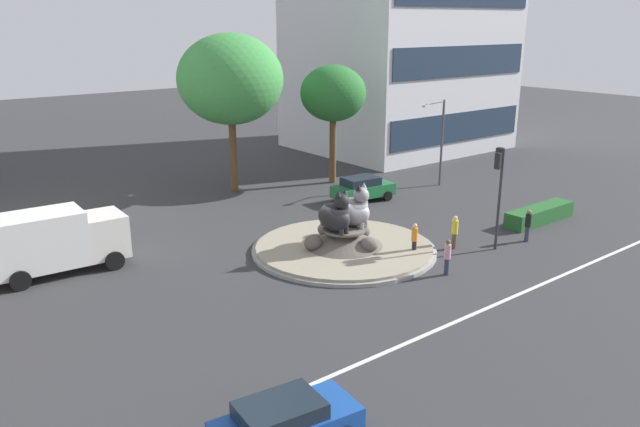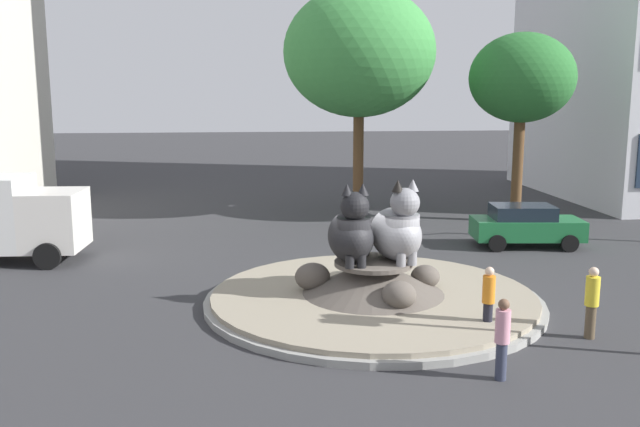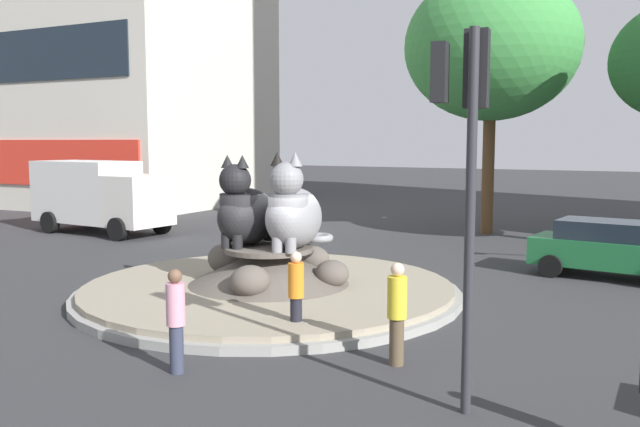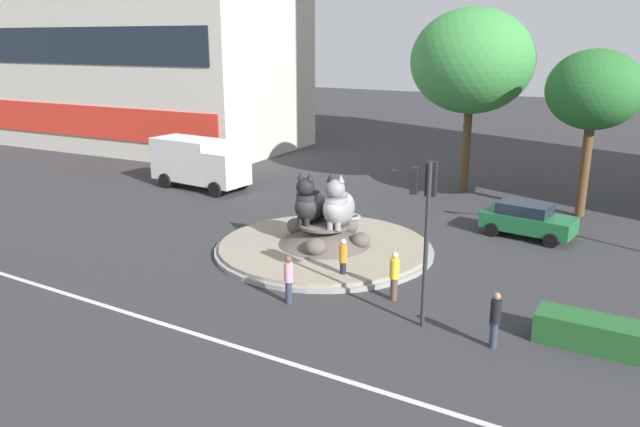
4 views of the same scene
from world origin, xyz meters
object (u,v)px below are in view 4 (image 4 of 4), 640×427
(pedestrian_yellow_shirt, at_px, (394,275))
(pedestrian_black_shirt, at_px, (495,318))
(traffic_light_mast, at_px, (426,208))
(hatchback_near_shophouse, at_px, (527,219))
(shophouse_block, at_px, (144,62))
(cat_statue_grey, at_px, (338,206))
(cat_statue_black, at_px, (310,203))
(second_tree_near_tower, at_px, (472,61))
(delivery_box_truck, at_px, (198,162))
(pedestrian_pink_shirt, at_px, (288,278))
(pedestrian_orange_shirt, at_px, (343,259))
(broadleaf_tree_behind_island, at_px, (594,91))

(pedestrian_yellow_shirt, bearing_deg, pedestrian_black_shirt, 94.87)
(traffic_light_mast, relative_size, hatchback_near_shophouse, 1.25)
(shophouse_block, relative_size, hatchback_near_shophouse, 6.31)
(pedestrian_yellow_shirt, bearing_deg, traffic_light_mast, 77.09)
(cat_statue_grey, distance_m, hatchback_near_shophouse, 9.08)
(cat_statue_black, height_order, second_tree_near_tower, second_tree_near_tower)
(shophouse_block, relative_size, pedestrian_black_shirt, 15.16)
(cat_statue_grey, distance_m, delivery_box_truck, 14.37)
(pedestrian_pink_shirt, xyz_separation_m, pedestrian_orange_shirt, (0.67, 2.68, -0.03))
(cat_statue_black, height_order, shophouse_block, shophouse_block)
(second_tree_near_tower, bearing_deg, shophouse_block, 174.26)
(pedestrian_pink_shirt, relative_size, pedestrian_orange_shirt, 1.03)
(shophouse_block, bearing_deg, pedestrian_pink_shirt, -40.15)
(delivery_box_truck, bearing_deg, shophouse_block, 148.10)
(shophouse_block, bearing_deg, pedestrian_yellow_shirt, -34.84)
(delivery_box_truck, bearing_deg, traffic_light_mast, -26.62)
(pedestrian_yellow_shirt, height_order, hatchback_near_shophouse, pedestrian_yellow_shirt)
(second_tree_near_tower, relative_size, pedestrian_orange_shirt, 6.29)
(hatchback_near_shophouse, bearing_deg, broadleaf_tree_behind_island, 78.43)
(broadleaf_tree_behind_island, xyz_separation_m, delivery_box_truck, (-20.98, -5.27, -4.73))
(cat_statue_black, height_order, pedestrian_orange_shirt, cat_statue_black)
(second_tree_near_tower, relative_size, pedestrian_pink_shirt, 6.10)
(pedestrian_orange_shirt, xyz_separation_m, hatchback_near_shophouse, (4.69, 9.02, -0.07))
(shophouse_block, xyz_separation_m, pedestrian_orange_shirt, (29.59, -19.17, -6.04))
(pedestrian_orange_shirt, height_order, delivery_box_truck, delivery_box_truck)
(second_tree_near_tower, height_order, pedestrian_yellow_shirt, second_tree_near_tower)
(pedestrian_pink_shirt, bearing_deg, second_tree_near_tower, -33.48)
(traffic_light_mast, height_order, pedestrian_pink_shirt, traffic_light_mast)
(second_tree_near_tower, relative_size, delivery_box_truck, 1.66)
(second_tree_near_tower, distance_m, pedestrian_black_shirt, 20.81)
(second_tree_near_tower, relative_size, pedestrian_black_shirt, 6.02)
(broadleaf_tree_behind_island, xyz_separation_m, pedestrian_yellow_shirt, (-3.95, -14.58, -5.40))
(pedestrian_yellow_shirt, relative_size, pedestrian_black_shirt, 1.00)
(pedestrian_yellow_shirt, distance_m, pedestrian_orange_shirt, 2.40)
(traffic_light_mast, bearing_deg, shophouse_block, 51.62)
(pedestrian_orange_shirt, xyz_separation_m, delivery_box_truck, (-14.71, 8.72, 0.72))
(cat_statue_grey, relative_size, delivery_box_truck, 0.40)
(second_tree_near_tower, bearing_deg, pedestrian_pink_shirt, -90.28)
(traffic_light_mast, xyz_separation_m, delivery_box_truck, (-18.55, 10.62, -2.23))
(pedestrian_yellow_shirt, xyz_separation_m, pedestrian_pink_shirt, (-3.00, -2.09, -0.01))
(cat_statue_grey, bearing_deg, delivery_box_truck, -127.53)
(hatchback_near_shophouse, bearing_deg, second_tree_near_tower, 132.16)
(broadleaf_tree_behind_island, bearing_deg, pedestrian_yellow_shirt, -105.15)
(traffic_light_mast, bearing_deg, pedestrian_black_shirt, -104.69)
(pedestrian_yellow_shirt, height_order, pedestrian_orange_shirt, pedestrian_yellow_shirt)
(pedestrian_pink_shirt, bearing_deg, shophouse_block, 19.73)
(cat_statue_grey, bearing_deg, traffic_light_mast, 37.85)
(cat_statue_black, bearing_deg, second_tree_near_tower, 167.45)
(cat_statue_black, relative_size, hatchback_near_shophouse, 0.53)
(cat_statue_black, relative_size, delivery_box_truck, 0.35)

